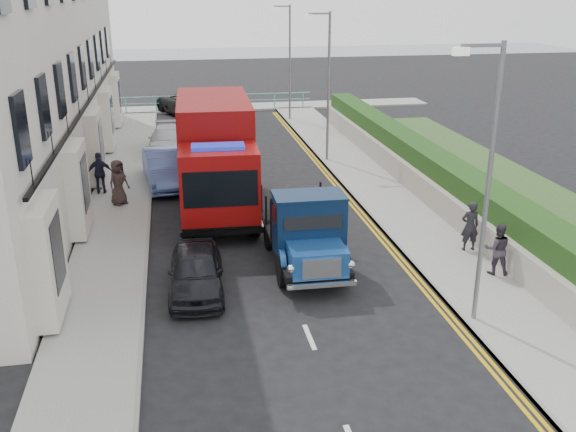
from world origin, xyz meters
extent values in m
plane|color=black|center=(0.00, 0.00, 0.00)|extent=(120.00, 120.00, 0.00)
cube|color=gray|center=(-5.20, 9.00, 0.06)|extent=(2.40, 38.00, 0.12)
cube|color=gray|center=(5.30, 9.00, 0.06)|extent=(2.60, 38.00, 0.12)
cube|color=gray|center=(0.00, 29.00, 0.06)|extent=(30.00, 2.50, 0.12)
plane|color=slate|center=(0.00, 60.00, 0.00)|extent=(120.00, 120.00, 0.00)
cube|color=beige|center=(-9.50, 13.00, 7.00)|extent=(6.00, 30.00, 14.00)
cube|color=black|center=(-6.35, 13.00, 3.60)|extent=(0.12, 28.00, 0.10)
cube|color=#B2AD9E|center=(6.60, 9.00, 0.55)|extent=(0.30, 28.00, 1.00)
cube|color=#1D3B13|center=(7.30, 9.00, 0.95)|extent=(1.20, 28.00, 1.70)
cube|color=#59B2A5|center=(0.00, 28.20, 1.08)|extent=(13.00, 0.08, 0.06)
cube|color=#59B2A5|center=(0.00, 28.20, 0.65)|extent=(13.00, 0.06, 0.05)
cylinder|color=slate|center=(4.30, -2.00, 3.50)|extent=(0.12, 0.12, 7.00)
cube|color=slate|center=(3.80, -2.00, 6.90)|extent=(1.00, 0.08, 0.08)
cube|color=beige|center=(3.30, -2.00, 6.78)|extent=(0.35, 0.18, 0.18)
cylinder|color=slate|center=(4.30, 14.00, 3.50)|extent=(0.12, 0.12, 7.00)
cube|color=slate|center=(3.80, 14.00, 6.90)|extent=(1.00, 0.08, 0.08)
cube|color=beige|center=(3.30, 14.00, 6.78)|extent=(0.35, 0.18, 0.18)
cylinder|color=slate|center=(4.30, 24.00, 3.50)|extent=(0.12, 0.12, 7.00)
cube|color=slate|center=(3.80, 24.00, 6.90)|extent=(1.00, 0.08, 0.08)
cube|color=beige|center=(3.30, 24.00, 6.78)|extent=(0.35, 0.18, 0.18)
cylinder|color=black|center=(-0.16, 0.93, 0.48)|extent=(0.28, 0.97, 0.97)
cylinder|color=black|center=(1.62, 0.90, 0.48)|extent=(0.28, 0.97, 0.97)
cylinder|color=black|center=(-0.11, 3.76, 0.48)|extent=(0.28, 0.97, 0.97)
cylinder|color=black|center=(1.66, 3.73, 0.48)|extent=(0.28, 0.97, 0.97)
cube|color=black|center=(0.75, 2.33, 0.63)|extent=(2.00, 4.88, 0.18)
cube|color=navy|center=(0.72, 0.46, 0.99)|extent=(1.59, 1.34, 0.73)
cube|color=silver|center=(0.71, -0.21, 0.99)|extent=(1.06, 0.10, 0.56)
cube|color=#0B1F3F|center=(0.74, 1.62, 1.56)|extent=(2.04, 1.25, 1.77)
cube|color=black|center=(0.77, 3.54, 0.86)|extent=(2.17, 2.86, 0.12)
cylinder|color=black|center=(-2.72, 5.01, 0.59)|extent=(0.39, 1.20, 1.19)
cylinder|color=black|center=(-0.46, 4.93, 0.59)|extent=(0.39, 1.20, 1.19)
cylinder|color=black|center=(-2.60, 8.35, 0.59)|extent=(0.39, 1.20, 1.19)
cylinder|color=black|center=(-0.34, 8.27, 0.59)|extent=(0.39, 1.20, 1.19)
cylinder|color=black|center=(-2.52, 10.72, 0.59)|extent=(0.39, 1.20, 1.19)
cylinder|color=black|center=(-0.26, 10.64, 0.59)|extent=(0.39, 1.20, 1.19)
cube|color=black|center=(-1.49, 7.77, 0.81)|extent=(2.75, 7.63, 0.27)
cube|color=maroon|center=(-1.59, 4.97, 1.94)|extent=(2.66, 2.14, 2.37)
cube|color=black|center=(-1.62, 3.98, 2.05)|extent=(2.37, 0.17, 1.19)
cube|color=maroon|center=(-1.45, 8.96, 2.48)|extent=(2.89, 5.70, 3.23)
imported|color=black|center=(-2.60, 1.00, 0.63)|extent=(1.66, 3.78, 1.26)
imported|color=#526AB0|center=(-3.42, 11.45, 0.76)|extent=(2.14, 4.77, 1.52)
imported|color=#BCBDC1|center=(-3.31, 17.20, 0.65)|extent=(2.20, 4.64, 1.31)
imported|color=black|center=(-1.84, 27.00, 0.82)|extent=(4.95, 6.52, 1.64)
imported|color=#B1B1B6|center=(0.50, 24.78, 0.75)|extent=(2.33, 4.59, 1.50)
imported|color=black|center=(6.10, 2.20, 0.93)|extent=(0.61, 0.41, 1.63)
imported|color=#39323D|center=(6.10, 0.39, 0.90)|extent=(0.89, 0.78, 1.56)
imported|color=black|center=(-6.00, 10.41, 0.97)|extent=(1.00, 0.42, 1.70)
imported|color=#362927|center=(-5.18, 8.87, 1.00)|extent=(1.01, 1.00, 1.76)
camera|label=1|loc=(-2.98, -15.46, 8.17)|focal=40.00mm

